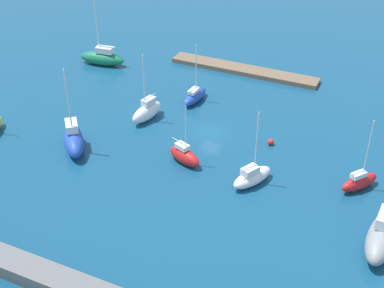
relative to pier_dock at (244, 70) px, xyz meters
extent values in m
plane|color=navy|center=(-2.38, 18.80, -0.36)|extent=(160.00, 160.00, 0.00)
cube|color=brown|center=(0.00, 0.00, 0.00)|extent=(23.83, 3.07, 0.71)
ellipsoid|color=#2347B2|center=(11.22, 29.73, 0.96)|extent=(6.21, 6.77, 2.62)
cube|color=silver|center=(11.57, 29.31, 2.77)|extent=(2.67, 2.80, 1.00)
cylinder|color=silver|center=(11.00, 30.00, 6.50)|extent=(0.16, 0.16, 8.46)
cylinder|color=silver|center=(11.95, 28.85, 3.42)|extent=(2.01, 2.36, 0.13)
ellipsoid|color=white|center=(6.69, 19.43, 0.75)|extent=(2.77, 5.84, 2.21)
cube|color=silver|center=(6.61, 18.99, 2.24)|extent=(1.42, 2.18, 0.78)
cylinder|color=silver|center=(6.74, 19.71, 5.52)|extent=(0.13, 0.13, 7.33)
cylinder|color=silver|center=(6.54, 18.62, 2.78)|extent=(0.50, 2.19, 0.11)
ellipsoid|color=red|center=(-22.09, 22.93, 0.52)|extent=(4.06, 4.86, 1.74)
cube|color=silver|center=(-21.86, 23.25, 1.67)|extent=(1.74, 1.95, 0.57)
cylinder|color=silver|center=(-22.24, 22.73, 4.90)|extent=(0.12, 0.12, 7.02)
cylinder|color=silver|center=(-21.64, 23.56, 2.11)|extent=(1.28, 1.72, 0.10)
ellipsoid|color=gray|center=(-25.69, 31.66, 1.01)|extent=(3.14, 7.84, 2.73)
ellipsoid|color=#19724C|center=(21.83, 7.00, 0.71)|extent=(7.85, 3.44, 2.14)
cube|color=silver|center=(21.23, 6.92, 2.26)|extent=(2.91, 1.80, 0.96)
cylinder|color=silver|center=(22.20, 7.06, 7.00)|extent=(0.18, 0.18, 10.43)
cylinder|color=silver|center=(20.79, 6.85, 2.89)|extent=(2.85, 0.55, 0.15)
ellipsoid|color=#2347B2|center=(2.93, 12.08, 0.47)|extent=(2.07, 5.59, 1.65)
cube|color=silver|center=(2.96, 12.52, 1.54)|extent=(1.15, 2.04, 0.49)
cylinder|color=silver|center=(2.91, 11.81, 4.77)|extent=(0.13, 0.13, 6.96)
cylinder|color=silver|center=(2.97, 12.79, 1.93)|extent=(0.24, 1.97, 0.11)
ellipsoid|color=white|center=(-10.99, 27.06, 0.50)|extent=(4.14, 5.75, 1.72)
cube|color=silver|center=(-10.80, 27.45, 1.70)|extent=(1.91, 2.28, 0.69)
cylinder|color=silver|center=(-11.11, 26.81, 5.09)|extent=(0.13, 0.13, 7.45)
cylinder|color=silver|center=(-10.63, 27.80, 2.20)|extent=(1.07, 2.03, 0.10)
ellipsoid|color=red|center=(-2.33, 26.56, 0.58)|extent=(5.00, 3.26, 1.88)
cube|color=silver|center=(-1.97, 26.43, 1.81)|extent=(1.94, 1.55, 0.58)
cylinder|color=silver|center=(-2.55, 26.65, 4.87)|extent=(0.11, 0.11, 6.68)
cylinder|color=silver|center=(-1.47, 26.23, 2.25)|extent=(2.18, 0.91, 0.09)
sphere|color=red|center=(-10.42, 18.44, 0.04)|extent=(0.80, 0.80, 0.80)
camera|label=1|loc=(-25.36, 74.05, 36.58)|focal=50.47mm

